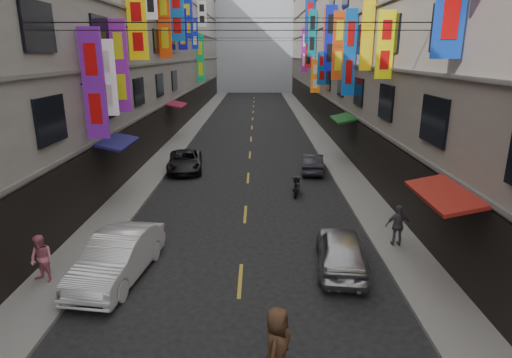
{
  "coord_description": "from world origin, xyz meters",
  "views": [
    {
      "loc": [
        0.56,
        5.56,
        7.11
      ],
      "look_at": [
        0.53,
        14.31,
        4.54
      ],
      "focal_mm": 30.0,
      "sensor_mm": 36.0,
      "label": 1
    }
  ],
  "objects_px": {
    "scooter_far_right": "(296,186)",
    "pedestrian_rfar": "(398,225)",
    "car_right_far": "(313,163)",
    "pedestrian_crossing": "(277,348)",
    "car_left_mid": "(117,257)",
    "car_right_mid": "(341,250)",
    "car_left_far": "(185,161)",
    "pedestrian_lfar": "(42,259)"
  },
  "relations": [
    {
      "from": "car_right_mid",
      "to": "pedestrian_rfar",
      "type": "relative_size",
      "value": 2.54
    },
    {
      "from": "scooter_far_right",
      "to": "car_right_mid",
      "type": "distance_m",
      "value": 8.14
    },
    {
      "from": "car_left_far",
      "to": "pedestrian_crossing",
      "type": "height_order",
      "value": "pedestrian_crossing"
    },
    {
      "from": "scooter_far_right",
      "to": "car_right_mid",
      "type": "bearing_deg",
      "value": 104.06
    },
    {
      "from": "scooter_far_right",
      "to": "car_right_far",
      "type": "bearing_deg",
      "value": -99.76
    },
    {
      "from": "car_left_far",
      "to": "car_right_mid",
      "type": "xyz_separation_m",
      "value": [
        7.43,
        -12.74,
        0.07
      ]
    },
    {
      "from": "scooter_far_right",
      "to": "pedestrian_crossing",
      "type": "relative_size",
      "value": 0.94
    },
    {
      "from": "scooter_far_right",
      "to": "car_right_far",
      "type": "height_order",
      "value": "car_right_far"
    },
    {
      "from": "car_right_mid",
      "to": "pedestrian_rfar",
      "type": "xyz_separation_m",
      "value": [
        2.42,
        1.59,
        0.23
      ]
    },
    {
      "from": "car_right_far",
      "to": "pedestrian_rfar",
      "type": "xyz_separation_m",
      "value": [
        1.85,
        -10.79,
        0.34
      ]
    },
    {
      "from": "car_left_mid",
      "to": "car_right_far",
      "type": "relative_size",
      "value": 1.3
    },
    {
      "from": "scooter_far_right",
      "to": "pedestrian_crossing",
      "type": "bearing_deg",
      "value": 91.45
    },
    {
      "from": "car_left_mid",
      "to": "car_left_far",
      "type": "xyz_separation_m",
      "value": [
        0.0,
        13.45,
        -0.13
      ]
    },
    {
      "from": "car_left_far",
      "to": "car_right_mid",
      "type": "distance_m",
      "value": 14.75
    },
    {
      "from": "scooter_far_right",
      "to": "pedestrian_rfar",
      "type": "bearing_deg",
      "value": 124.77
    },
    {
      "from": "pedestrian_rfar",
      "to": "scooter_far_right",
      "type": "bearing_deg",
      "value": -63.09
    },
    {
      "from": "car_left_far",
      "to": "car_right_mid",
      "type": "relative_size",
      "value": 1.11
    },
    {
      "from": "pedestrian_crossing",
      "to": "scooter_far_right",
      "type": "bearing_deg",
      "value": 9.98
    },
    {
      "from": "car_left_far",
      "to": "pedestrian_rfar",
      "type": "height_order",
      "value": "pedestrian_rfar"
    },
    {
      "from": "car_left_far",
      "to": "pedestrian_rfar",
      "type": "xyz_separation_m",
      "value": [
        9.85,
        -11.15,
        0.29
      ]
    },
    {
      "from": "scooter_far_right",
      "to": "pedestrian_crossing",
      "type": "distance_m",
      "value": 13.62
    },
    {
      "from": "car_right_far",
      "to": "pedestrian_crossing",
      "type": "xyz_separation_m",
      "value": [
        -3.01,
        -17.8,
        0.37
      ]
    },
    {
      "from": "car_right_mid",
      "to": "pedestrian_rfar",
      "type": "distance_m",
      "value": 2.91
    },
    {
      "from": "scooter_far_right",
      "to": "pedestrian_rfar",
      "type": "distance_m",
      "value": 7.28
    },
    {
      "from": "car_right_mid",
      "to": "pedestrian_rfar",
      "type": "height_order",
      "value": "pedestrian_rfar"
    },
    {
      "from": "car_right_mid",
      "to": "pedestrian_crossing",
      "type": "height_order",
      "value": "pedestrian_crossing"
    },
    {
      "from": "scooter_far_right",
      "to": "pedestrian_lfar",
      "type": "xyz_separation_m",
      "value": [
        -8.85,
        -9.24,
        0.46
      ]
    },
    {
      "from": "car_left_far",
      "to": "pedestrian_crossing",
      "type": "distance_m",
      "value": 18.83
    },
    {
      "from": "car_left_far",
      "to": "pedestrian_crossing",
      "type": "bearing_deg",
      "value": -81.62
    },
    {
      "from": "car_left_mid",
      "to": "pedestrian_rfar",
      "type": "xyz_separation_m",
      "value": [
        9.85,
        2.3,
        0.16
      ]
    },
    {
      "from": "scooter_far_right",
      "to": "car_left_mid",
      "type": "bearing_deg",
      "value": 61.39
    },
    {
      "from": "scooter_far_right",
      "to": "pedestrian_lfar",
      "type": "distance_m",
      "value": 12.8
    },
    {
      "from": "scooter_far_right",
      "to": "car_left_mid",
      "type": "distance_m",
      "value": 11.01
    },
    {
      "from": "car_left_mid",
      "to": "pedestrian_crossing",
      "type": "bearing_deg",
      "value": -35.65
    },
    {
      "from": "car_left_far",
      "to": "pedestrian_crossing",
      "type": "xyz_separation_m",
      "value": [
        4.99,
        -18.16,
        0.33
      ]
    },
    {
      "from": "car_right_mid",
      "to": "pedestrian_crossing",
      "type": "bearing_deg",
      "value": 72.33
    },
    {
      "from": "car_right_far",
      "to": "pedestrian_crossing",
      "type": "bearing_deg",
      "value": 87.77
    },
    {
      "from": "car_left_mid",
      "to": "pedestrian_lfar",
      "type": "bearing_deg",
      "value": -161.41
    },
    {
      "from": "pedestrian_crossing",
      "to": "car_right_mid",
      "type": "bearing_deg",
      "value": -7.4
    },
    {
      "from": "car_right_mid",
      "to": "car_right_far",
      "type": "relative_size",
      "value": 1.15
    },
    {
      "from": "pedestrian_rfar",
      "to": "pedestrian_crossing",
      "type": "height_order",
      "value": "pedestrian_crossing"
    },
    {
      "from": "car_right_far",
      "to": "pedestrian_rfar",
      "type": "distance_m",
      "value": 10.95
    }
  ]
}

